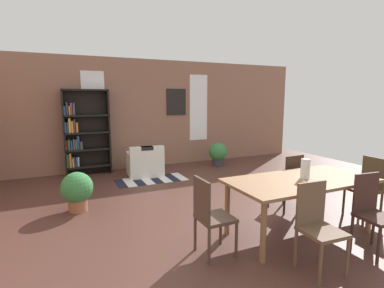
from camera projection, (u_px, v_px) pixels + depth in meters
name	position (u px, v px, depth m)	size (l,w,h in m)	color
ground_plane	(217.00, 213.00, 4.78)	(10.70, 10.70, 0.00)	#523129
back_wall_brick	(150.00, 114.00, 7.94)	(9.23, 0.12, 2.87)	#916450
window_pane_0	(94.00, 109.00, 7.26)	(0.55, 0.02, 1.87)	white
window_pane_1	(198.00, 108.00, 8.44)	(0.55, 0.02, 1.87)	white
dining_table	(300.00, 185.00, 3.96)	(2.01, 0.98, 0.78)	#896140
vase_on_table	(305.00, 169.00, 3.96)	(0.12, 0.12, 0.27)	silver
tealight_candle_0	(304.00, 183.00, 3.72)	(0.04, 0.04, 0.04)	silver
dining_chair_head_right	(367.00, 185.00, 4.55)	(0.42, 0.42, 0.95)	#473924
dining_chair_far_right	(288.00, 180.00, 4.82)	(0.43, 0.43, 0.95)	#37261C
dining_chair_near_right	(373.00, 210.00, 3.53)	(0.43, 0.43, 0.95)	#3F251F
dining_chair_head_left	(210.00, 214.00, 3.42)	(0.40, 0.40, 0.95)	#4D3A2E
dining_chair_near_left	(317.00, 224.00, 3.16)	(0.42, 0.42, 0.95)	brown
bookshelf_tall	(83.00, 133.00, 7.06)	(1.06, 0.33, 2.07)	black
armchair_white	(145.00, 164.00, 7.09)	(0.87, 0.87, 0.75)	silver
potted_plant_by_shelf	(218.00, 153.00, 8.11)	(0.51, 0.51, 0.64)	#333338
potted_plant_corner	(77.00, 190.00, 4.82)	(0.51, 0.51, 0.66)	#9E6042
striped_rug	(151.00, 180.00, 6.71)	(1.60, 0.73, 0.01)	#1E1E33
framed_picture	(176.00, 102.00, 8.13)	(0.56, 0.03, 0.72)	black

